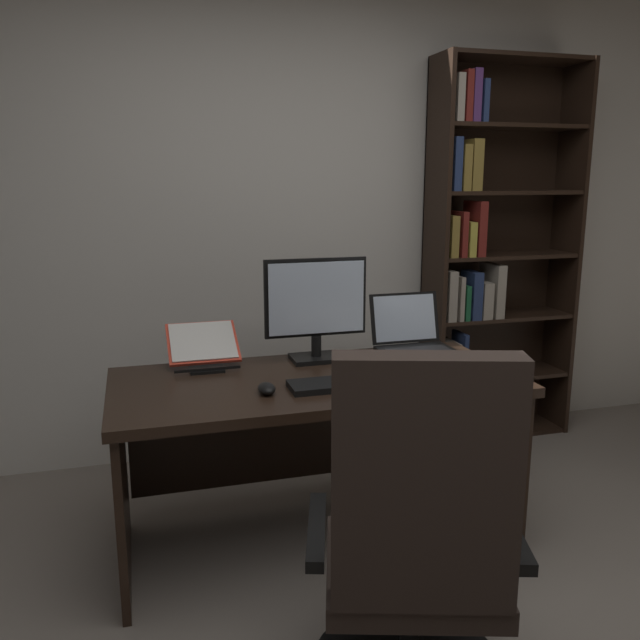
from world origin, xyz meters
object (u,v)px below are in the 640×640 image
at_px(pen, 374,367).
at_px(computer_mouse, 267,388).
at_px(office_chair, 416,564).
at_px(notepad, 369,370).
at_px(open_binder, 450,378).
at_px(laptop, 413,340).
at_px(keyboard, 343,384).
at_px(desk, 311,417).
at_px(monitor, 316,310).
at_px(bookshelf, 485,265).
at_px(reading_stand_with_book, 203,346).

bearing_deg(pen, computer_mouse, -161.11).
distance_m(office_chair, notepad, 1.01).
height_order(office_chair, computer_mouse, office_chair).
bearing_deg(open_binder, laptop, 99.76).
bearing_deg(keyboard, office_chair, -92.94).
xyz_separation_m(open_binder, pen, (-0.24, 0.22, 0.00)).
bearing_deg(desk, keyboard, -72.26).
xyz_separation_m(notepad, pen, (0.02, 0.00, 0.01)).
bearing_deg(desk, monitor, 67.63).
distance_m(bookshelf, notepad, 1.36).
distance_m(keyboard, pen, 0.25).
relative_size(office_chair, notepad, 5.21).
xyz_separation_m(monitor, pen, (0.19, -0.22, -0.21)).
distance_m(computer_mouse, pen, 0.52).
distance_m(office_chair, open_binder, 0.91).
relative_size(office_chair, pen, 7.82).
distance_m(keyboard, computer_mouse, 0.30).
distance_m(laptop, computer_mouse, 0.86).
bearing_deg(desk, laptop, 18.27).
relative_size(laptop, computer_mouse, 3.25).
relative_size(keyboard, open_binder, 0.85).
xyz_separation_m(reading_stand_with_book, notepad, (0.65, -0.29, -0.08)).
height_order(monitor, keyboard, monitor).
relative_size(desk, notepad, 7.69).
bearing_deg(pen, bookshelf, 40.65).
relative_size(keyboard, computer_mouse, 4.04).
height_order(reading_stand_with_book, notepad, reading_stand_with_book).
relative_size(laptop, reading_stand_with_book, 1.13).
bearing_deg(computer_mouse, bookshelf, 34.57).
xyz_separation_m(desk, reading_stand_with_book, (-0.41, 0.24, 0.28)).
xyz_separation_m(desk, pen, (0.26, -0.05, 0.21)).
distance_m(desk, office_chair, 1.00).
relative_size(desk, office_chair, 1.48).
xyz_separation_m(monitor, laptop, (0.47, 0.01, -0.17)).
bearing_deg(laptop, desk, -161.73).
bearing_deg(monitor, reading_stand_with_book, 171.47).
bearing_deg(office_chair, bookshelf, 73.21).
distance_m(keyboard, notepad, 0.24).
distance_m(desk, computer_mouse, 0.38).
height_order(desk, monitor, monitor).
bearing_deg(office_chair, notepad, 94.99).
height_order(keyboard, open_binder, same).
height_order(computer_mouse, open_binder, computer_mouse).
xyz_separation_m(desk, keyboard, (0.07, -0.22, 0.21)).
height_order(desk, laptop, laptop).
height_order(laptop, open_binder, laptop).
height_order(desk, reading_stand_with_book, reading_stand_with_book).
height_order(laptop, computer_mouse, laptop).
relative_size(bookshelf, reading_stand_with_book, 7.20).
bearing_deg(open_binder, pen, 152.60).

